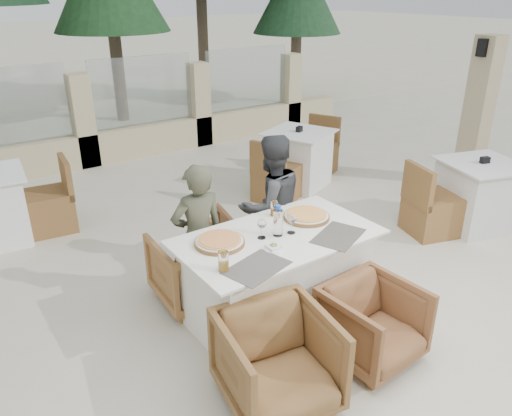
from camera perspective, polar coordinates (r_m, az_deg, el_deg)
ground at (r=4.31m, az=1.93°, el=-12.56°), size 80.00×80.00×0.00m
perimeter_wall_far at (r=8.03m, az=-19.27°, el=10.05°), size 10.00×0.34×1.60m
lantern_pillar at (r=7.50m, az=24.04°, el=9.95°), size 0.34×0.34×2.00m
pine_far_right at (r=11.97m, az=4.76°, el=22.52°), size 1.98×1.98×4.50m
dining_table at (r=4.13m, az=2.41°, el=-7.94°), size 1.60×0.90×0.77m
placemat_near_left at (r=3.51m, az=0.11°, el=-6.82°), size 0.51×0.41×0.00m
placemat_near_right at (r=3.98m, az=9.40°, el=-3.16°), size 0.53×0.45×0.00m
pizza_left at (r=3.81m, az=-4.19°, el=-3.83°), size 0.51×0.51×0.05m
pizza_right at (r=4.24m, az=5.79°, el=-0.87°), size 0.42×0.42×0.05m
water_bottle at (r=3.89m, az=2.54°, el=-1.44°), size 0.10×0.10×0.26m
wine_glass_centre at (r=3.86m, az=0.66°, el=-2.24°), size 0.08×0.08×0.18m
wine_glass_near at (r=3.95m, az=4.08°, el=-1.67°), size 0.08×0.08×0.18m
beer_glass_left at (r=3.45m, az=-3.75°, el=-6.10°), size 0.10×0.10×0.15m
beer_glass_right at (r=4.25m, az=2.10°, el=-0.05°), size 0.07×0.07×0.13m
olive_dish at (r=3.74m, az=2.01°, el=-4.43°), size 0.14×0.14×0.04m
armchair_far_left at (r=4.44m, az=-7.08°, el=-6.78°), size 0.70×0.72×0.62m
armchair_far_right at (r=5.00m, az=-0.06°, el=-3.04°), size 0.74×0.76×0.59m
armchair_near_left at (r=3.41m, az=2.48°, el=-17.16°), size 0.82×0.83×0.66m
armchair_near_right at (r=3.87m, az=13.17°, el=-12.73°), size 0.67×0.69×0.59m
diner_left at (r=4.23m, az=-6.61°, el=-3.28°), size 0.49×0.35×1.28m
diner_right at (r=4.67m, az=1.73°, el=0.22°), size 0.70×0.56×1.37m
bg_table_b at (r=6.93m, az=4.84°, el=5.63°), size 1.83×1.40×0.77m
bg_table_c at (r=6.23m, az=24.04°, el=1.37°), size 1.81×1.27×0.77m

